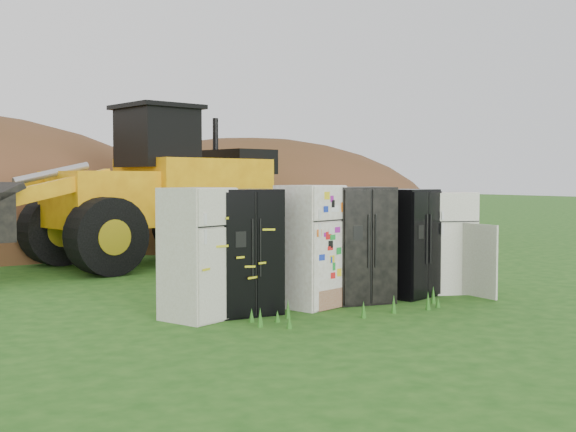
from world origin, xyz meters
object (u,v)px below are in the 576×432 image
fridge_open_door (448,242)px  wheel_loader (122,185)px  fridge_black_right (407,243)px  fridge_dark_mid (360,245)px  fridge_sticker (310,246)px  fridge_leftmost (197,254)px  fridge_black_side (244,252)px

fridge_open_door → wheel_loader: bearing=140.4°
fridge_black_right → fridge_open_door: bearing=-18.6°
fridge_dark_mid → fridge_black_right: bearing=12.2°
fridge_sticker → fridge_black_right: fridge_sticker is taller
fridge_black_right → fridge_open_door: size_ratio=1.03×
fridge_leftmost → fridge_black_right: bearing=-21.9°
fridge_leftmost → fridge_sticker: bearing=-21.2°
fridge_leftmost → fridge_black_right: size_ratio=1.03×
fridge_dark_mid → wheel_loader: wheel_loader is taller
fridge_sticker → fridge_open_door: bearing=-18.7°
fridge_black_side → fridge_open_door: size_ratio=1.05×
fridge_black_side → wheel_loader: wheel_loader is taller
fridge_sticker → fridge_open_door: size_ratio=1.08×
fridge_leftmost → fridge_dark_mid: fridge_leftmost is taller
wheel_loader → fridge_sticker: bearing=-93.8°
fridge_black_side → fridge_dark_mid: (2.04, -0.04, 0.01)m
fridge_black_right → fridge_open_door: (0.91, -0.02, -0.03)m
fridge_black_side → fridge_open_door: (3.94, -0.02, -0.04)m
fridge_black_right → fridge_open_door: 0.91m
fridge_dark_mid → fridge_leftmost: bearing=-169.7°
fridge_black_right → fridge_sticker: bearing=162.1°
fridge_leftmost → fridge_dark_mid: bearing=-22.4°
fridge_black_right → fridge_open_door: fridge_black_right is taller
fridge_sticker → wheel_loader: 6.56m
fridge_sticker → fridge_black_right: (1.91, -0.01, -0.04)m
fridge_leftmost → fridge_open_door: size_ratio=1.06×
fridge_black_right → fridge_black_side: bearing=162.2°
fridge_black_right → fridge_dark_mid: bearing=164.3°
fridge_black_right → wheel_loader: 7.09m
fridge_sticker → wheel_loader: wheel_loader is taller
fridge_open_door → wheel_loader: 7.51m
fridge_dark_mid → fridge_black_side: bearing=-170.8°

